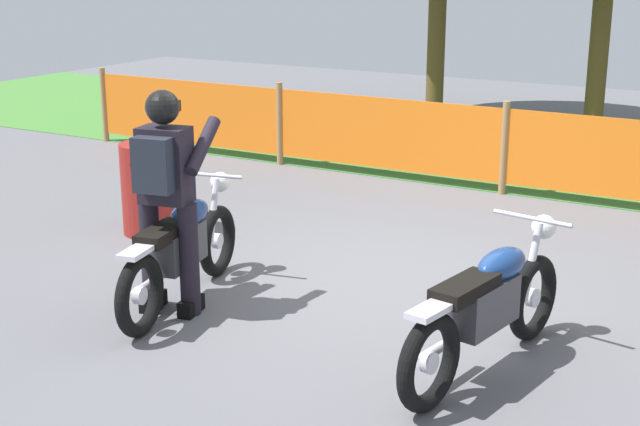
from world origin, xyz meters
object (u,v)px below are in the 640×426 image
motorcycle_trailing (487,306)px  rider_lead (166,190)px  oil_drum (152,188)px  motorcycle_lead (182,248)px

motorcycle_trailing → rider_lead: size_ratio=1.15×
rider_lead → oil_drum: rider_lead is taller
motorcycle_lead → rider_lead: (0.04, -0.20, 0.51)m
rider_lead → oil_drum: size_ratio=1.92×
motorcycle_lead → oil_drum: bearing=35.3°
motorcycle_lead → rider_lead: 0.55m
motorcycle_trailing → oil_drum: (-3.84, 1.28, -0.01)m
motorcycle_trailing → rider_lead: rider_lead is taller
motorcycle_trailing → rider_lead: bearing=104.8°
motorcycle_lead → motorcycle_trailing: size_ratio=0.98×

